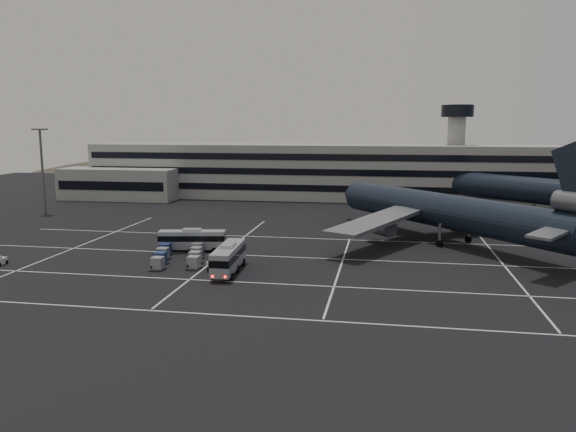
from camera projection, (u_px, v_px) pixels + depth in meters
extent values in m
plane|color=black|center=(255.00, 262.00, 78.44)|extent=(260.00, 260.00, 0.00)
cube|color=silver|center=(205.00, 314.00, 57.05)|extent=(90.00, 0.25, 0.01)
cube|color=silver|center=(236.00, 282.00, 68.72)|extent=(90.00, 0.25, 0.01)
cube|color=silver|center=(261.00, 256.00, 82.33)|extent=(90.00, 0.25, 0.01)
cube|color=silver|center=(279.00, 237.00, 95.94)|extent=(90.00, 0.25, 0.01)
cube|color=silver|center=(80.00, 246.00, 89.38)|extent=(0.25, 55.00, 0.01)
cube|color=silver|center=(226.00, 251.00, 85.30)|extent=(0.25, 55.00, 0.01)
cube|color=silver|center=(344.00, 256.00, 82.23)|extent=(0.25, 55.00, 0.01)
cube|color=silver|center=(501.00, 262.00, 78.49)|extent=(0.25, 55.00, 0.01)
cube|color=gray|center=(318.00, 171.00, 147.33)|extent=(120.00, 18.00, 14.00)
cube|color=black|center=(313.00, 188.00, 139.09)|extent=(118.00, 0.20, 1.60)
cube|color=black|center=(313.00, 172.00, 138.45)|extent=(118.00, 0.20, 1.60)
cube|color=black|center=(313.00, 157.00, 137.85)|extent=(118.00, 0.20, 1.60)
cube|color=gray|center=(119.00, 184.00, 144.64)|extent=(30.00, 10.00, 8.00)
cylinder|color=gray|center=(455.00, 157.00, 142.68)|extent=(4.40, 4.40, 22.00)
cylinder|color=black|center=(457.00, 111.00, 140.83)|extent=(8.00, 8.00, 3.00)
ellipsoid|color=#38332B|center=(213.00, 191.00, 255.62)|extent=(196.00, 140.00, 32.00)
ellipsoid|color=#38332B|center=(414.00, 202.00, 240.79)|extent=(252.00, 180.00, 44.00)
cylinder|color=slate|center=(43.00, 172.00, 120.39)|extent=(0.50, 0.50, 18.00)
cube|color=slate|center=(40.00, 129.00, 118.93)|extent=(2.40, 2.40, 0.35)
cylinder|color=black|center=(446.00, 211.00, 90.87)|extent=(34.84, 40.61, 5.60)
cone|color=black|center=(351.00, 194.00, 113.37)|extent=(7.18, 7.03, 5.60)
cube|color=slate|center=(551.00, 232.00, 69.84)|extent=(7.18, 7.87, 0.87)
cube|color=slate|center=(377.00, 221.00, 86.63)|extent=(15.34, 21.96, 1.75)
cylinder|color=#595B60|center=(380.00, 227.00, 90.94)|extent=(5.58, 5.96, 2.70)
cube|color=slate|center=(490.00, 209.00, 98.80)|extent=(22.64, 11.85, 1.75)
cylinder|color=#595B60|center=(464.00, 217.00, 100.19)|extent=(5.58, 5.96, 2.70)
cylinder|color=slate|center=(385.00, 216.00, 104.54)|extent=(0.44, 0.44, 3.00)
cylinder|color=black|center=(385.00, 225.00, 104.81)|extent=(1.09, 1.17, 1.10)
cylinder|color=slate|center=(440.00, 233.00, 88.08)|extent=(0.44, 0.44, 3.00)
cylinder|color=black|center=(439.00, 244.00, 88.34)|extent=(1.09, 1.17, 1.10)
cylinder|color=slate|center=(469.00, 230.00, 91.19)|extent=(0.44, 0.44, 3.00)
cylinder|color=black|center=(468.00, 239.00, 91.46)|extent=(1.09, 1.17, 1.10)
cylinder|color=black|center=(535.00, 191.00, 119.37)|extent=(38.50, 37.29, 5.60)
cone|color=black|center=(437.00, 181.00, 140.23)|extent=(7.12, 7.16, 5.60)
cylinder|color=slate|center=(534.00, 205.00, 119.85)|extent=(0.44, 0.44, 3.00)
cylinder|color=black|center=(534.00, 212.00, 120.11)|extent=(1.14, 1.12, 1.10)
cube|color=#A1A4AA|center=(229.00, 257.00, 72.90)|extent=(3.02, 10.87, 2.93)
cube|color=black|center=(228.00, 255.00, 72.84)|extent=(3.09, 10.93, 0.93)
cube|color=#A1A4AA|center=(228.00, 245.00, 72.63)|extent=(1.72, 3.01, 0.34)
cylinder|color=black|center=(212.00, 276.00, 69.60)|extent=(0.36, 0.95, 0.94)
cylinder|color=black|center=(232.00, 277.00, 69.31)|extent=(0.36, 0.95, 0.94)
cylinder|color=black|center=(220.00, 268.00, 73.29)|extent=(0.36, 0.95, 0.94)
cylinder|color=black|center=(238.00, 269.00, 73.00)|extent=(0.36, 0.95, 0.94)
cylinder|color=black|center=(226.00, 262.00, 76.97)|extent=(0.36, 0.95, 0.94)
cylinder|color=black|center=(244.00, 262.00, 76.69)|extent=(0.36, 0.95, 0.94)
cube|color=#FF0C05|center=(212.00, 276.00, 67.88)|extent=(0.25, 0.09, 0.22)
cube|color=#FF0C05|center=(225.00, 277.00, 67.70)|extent=(0.25, 0.09, 0.22)
cube|color=#A1A4AA|center=(192.00, 240.00, 84.93)|extent=(10.18, 4.00, 2.71)
cube|color=black|center=(192.00, 237.00, 84.88)|extent=(10.25, 4.07, 0.86)
cube|color=#A1A4AA|center=(192.00, 230.00, 84.69)|extent=(2.93, 1.91, 0.32)
cylinder|color=black|center=(214.00, 250.00, 84.07)|extent=(0.91, 0.44, 0.87)
cylinder|color=black|center=(216.00, 247.00, 86.30)|extent=(0.91, 0.44, 0.87)
cylinder|color=black|center=(191.00, 250.00, 84.05)|extent=(0.91, 0.44, 0.87)
cylinder|color=black|center=(194.00, 247.00, 86.28)|extent=(0.91, 0.44, 0.87)
cylinder|color=black|center=(168.00, 250.00, 84.02)|extent=(0.91, 0.44, 0.87)
cylinder|color=black|center=(171.00, 247.00, 86.25)|extent=(0.91, 0.44, 0.87)
cylinder|color=black|center=(6.00, 262.00, 77.57)|extent=(0.23, 0.55, 0.54)
cube|color=beige|center=(216.00, 268.00, 73.09)|extent=(2.60, 2.58, 0.97)
cube|color=beige|center=(217.00, 264.00, 72.56)|extent=(1.52, 1.53, 0.54)
cylinder|color=black|center=(215.00, 272.00, 72.11)|extent=(0.60, 0.59, 0.60)
cylinder|color=black|center=(223.00, 271.00, 72.79)|extent=(0.60, 0.59, 0.60)
cylinder|color=black|center=(208.00, 269.00, 73.49)|extent=(0.60, 0.59, 0.60)
cylinder|color=black|center=(216.00, 268.00, 74.17)|extent=(0.60, 0.59, 0.60)
cube|color=#2D2D30|center=(158.00, 269.00, 74.36)|extent=(2.29, 2.49, 0.17)
cylinder|color=black|center=(158.00, 269.00, 74.36)|extent=(0.09, 0.19, 0.19)
cube|color=gray|center=(158.00, 263.00, 74.22)|extent=(1.81, 1.81, 1.51)
cube|color=#2D2D30|center=(194.00, 268.00, 74.81)|extent=(2.29, 2.49, 0.17)
cylinder|color=black|center=(194.00, 268.00, 74.82)|extent=(0.09, 0.19, 0.19)
cube|color=gray|center=(194.00, 262.00, 74.68)|extent=(1.81, 1.81, 1.51)
cube|color=#2D2D30|center=(161.00, 264.00, 77.14)|extent=(2.29, 2.49, 0.17)
cylinder|color=black|center=(161.00, 264.00, 77.15)|extent=(0.09, 0.19, 0.19)
cube|color=navy|center=(160.00, 258.00, 77.01)|extent=(1.81, 1.81, 1.51)
cube|color=#2D2D30|center=(195.00, 263.00, 77.60)|extent=(2.29, 2.49, 0.17)
cylinder|color=black|center=(195.00, 263.00, 77.61)|extent=(0.09, 0.19, 0.19)
cube|color=gray|center=(195.00, 257.00, 77.47)|extent=(1.81, 1.81, 1.51)
cube|color=#2D2D30|center=(163.00, 259.00, 79.93)|extent=(2.29, 2.49, 0.17)
cylinder|color=black|center=(163.00, 259.00, 79.94)|extent=(0.09, 0.19, 0.19)
cube|color=gray|center=(163.00, 253.00, 79.80)|extent=(1.81, 1.81, 1.51)
cube|color=#2D2D30|center=(197.00, 258.00, 80.39)|extent=(2.29, 2.49, 0.17)
cylinder|color=black|center=(197.00, 258.00, 80.40)|extent=(0.09, 0.19, 0.19)
cube|color=gray|center=(196.00, 252.00, 80.26)|extent=(1.81, 1.81, 1.51)
cube|color=#2D2D30|center=(165.00, 254.00, 82.72)|extent=(2.29, 2.49, 0.17)
cylinder|color=black|center=(165.00, 255.00, 82.73)|extent=(0.09, 0.19, 0.19)
cube|color=navy|center=(165.00, 249.00, 82.59)|extent=(1.81, 1.81, 1.51)
cube|color=#2D2D30|center=(198.00, 254.00, 83.18)|extent=(2.29, 2.49, 0.17)
cylinder|color=black|center=(198.00, 254.00, 83.19)|extent=(0.09, 0.19, 0.19)
cube|color=gray|center=(198.00, 248.00, 83.05)|extent=(1.81, 1.81, 1.51)
cube|color=#2D2D30|center=(168.00, 250.00, 85.51)|extent=(2.29, 2.49, 0.17)
cylinder|color=black|center=(168.00, 250.00, 85.52)|extent=(0.09, 0.19, 0.19)
cube|color=gray|center=(167.00, 245.00, 85.38)|extent=(1.81, 1.81, 1.51)
cube|color=#2D2D30|center=(199.00, 249.00, 85.97)|extent=(2.29, 2.49, 0.17)
cylinder|color=black|center=(199.00, 250.00, 85.98)|extent=(0.09, 0.19, 0.19)
cube|color=gray|center=(199.00, 244.00, 85.83)|extent=(1.81, 1.81, 1.51)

